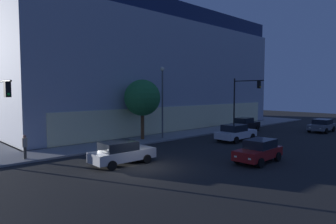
# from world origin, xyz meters

# --- Properties ---
(ground_plane) EXTENTS (120.00, 120.00, 0.00)m
(ground_plane) POSITION_xyz_m (0.00, 0.00, 0.00)
(ground_plane) COLOR black
(modern_building) EXTENTS (38.79, 28.02, 15.92)m
(modern_building) POSITION_xyz_m (15.04, 24.04, 7.90)
(modern_building) COLOR #4C4C51
(modern_building) RESTS_ON ground
(traffic_light_far_corner) EXTENTS (0.42, 4.29, 6.51)m
(traffic_light_far_corner) POSITION_xyz_m (20.63, 5.64, 4.50)
(traffic_light_far_corner) COLOR black
(traffic_light_far_corner) RESTS_ON sidewalk_corner
(street_lamp_sidewalk) EXTENTS (0.44, 0.44, 7.38)m
(street_lamp_sidewalk) POSITION_xyz_m (8.74, 7.62, 4.83)
(street_lamp_sidewalk) COLOR #555555
(street_lamp_sidewalk) RESTS_ON sidewalk_corner
(sidewalk_tree) EXTENTS (3.66, 3.66, 6.04)m
(sidewalk_tree) POSITION_xyz_m (6.72, 8.41, 4.34)
(sidewalk_tree) COLOR brown
(sidewalk_tree) RESTS_ON sidewalk_corner
(pedestrian_waiting) EXTENTS (0.36, 0.36, 1.76)m
(pedestrian_waiting) POSITION_xyz_m (-5.00, 7.25, 1.19)
(pedestrian_waiting) COLOR #4C473D
(pedestrian_waiting) RESTS_ON sidewalk_corner
(car_silver) EXTENTS (4.56, 2.15, 1.60)m
(car_silver) POSITION_xyz_m (-0.53, 1.60, 0.82)
(car_silver) COLOR #B7BABF
(car_silver) RESTS_ON ground
(car_red) EXTENTS (4.25, 2.08, 1.61)m
(car_red) POSITION_xyz_m (6.89, -4.53, 0.83)
(car_red) COLOR maroon
(car_red) RESTS_ON ground
(car_white) EXTENTS (4.81, 2.21, 1.67)m
(car_white) POSITION_xyz_m (13.42, 1.77, 0.85)
(car_white) COLOR silver
(car_white) RESTS_ON ground
(car_black) EXTENTS (4.51, 2.15, 1.73)m
(car_black) POSITION_xyz_m (20.24, 4.99, 0.87)
(car_black) COLOR black
(car_black) RESTS_ON ground
(car_grey) EXTENTS (4.47, 2.28, 1.56)m
(car_grey) POSITION_xyz_m (26.82, -1.69, 0.82)
(car_grey) COLOR slate
(car_grey) RESTS_ON ground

